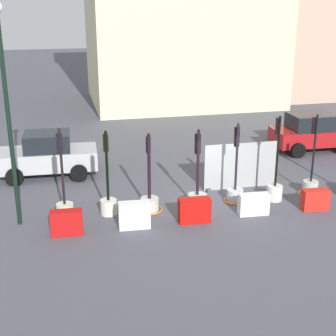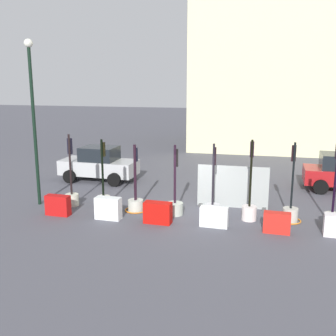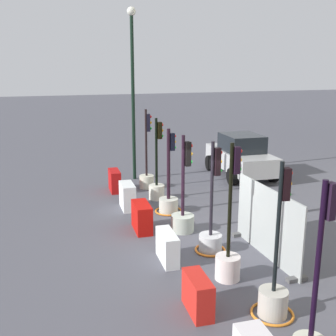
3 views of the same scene
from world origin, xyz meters
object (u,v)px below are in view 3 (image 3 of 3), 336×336
object	(u,v)px
traffic_light_7	(311,336)
construction_barrier_3	(167,247)
traffic_light_2	(169,199)
car_silver_hatchback	(241,156)
traffic_light_5	(228,255)
construction_barrier_0	(115,181)
construction_barrier_1	(127,196)
construction_barrier_4	(198,295)
traffic_light_3	(183,214)
street_lamp_post	(133,79)
traffic_light_6	(274,292)
traffic_light_0	(147,173)
construction_barrier_2	(142,217)
traffic_light_1	(157,183)
traffic_light_4	(211,235)

from	to	relation	value
traffic_light_7	construction_barrier_3	bearing A→B (deg)	-166.70
traffic_light_2	car_silver_hatchback	size ratio (longest dim) A/B	0.67
traffic_light_2	traffic_light_7	distance (m)	7.82
traffic_light_5	construction_barrier_0	xyz separation A→B (m)	(-7.67, -1.17, -0.18)
traffic_light_7	construction_barrier_1	xyz separation A→B (m)	(-8.57, -1.11, -0.16)
construction_barrier_4	construction_barrier_0	bearing A→B (deg)	180.00
traffic_light_3	car_silver_hatchback	distance (m)	7.01
street_lamp_post	car_silver_hatchback	bearing A→B (deg)	78.34
traffic_light_6	car_silver_hatchback	xyz separation A→B (m)	(-9.82, 4.42, 0.41)
traffic_light_7	traffic_light_0	bearing A→B (deg)	179.03
construction_barrier_3	traffic_light_2	bearing A→B (deg)	161.33
construction_barrier_0	construction_barrier_2	xyz separation A→B (m)	(4.23, 0.01, 0.00)
traffic_light_5	construction_barrier_1	size ratio (longest dim) A/B	3.08
traffic_light_1	traffic_light_6	bearing A→B (deg)	0.67
construction_barrier_3	street_lamp_post	world-z (taller)	street_lamp_post
traffic_light_1	traffic_light_6	distance (m)	7.78
traffic_light_7	construction_barrier_3	distance (m)	4.48
construction_barrier_2	construction_barrier_3	world-z (taller)	construction_barrier_2
traffic_light_1	traffic_light_4	size ratio (longest dim) A/B	1.01
traffic_light_6	construction_barrier_1	size ratio (longest dim) A/B	3.01
traffic_light_7	car_silver_hatchback	world-z (taller)	traffic_light_7
traffic_light_5	street_lamp_post	distance (m)	9.91
traffic_light_6	construction_barrier_2	xyz separation A→B (m)	(-5.03, -1.38, -0.08)
traffic_light_5	traffic_light_7	distance (m)	3.08
traffic_light_0	traffic_light_2	distance (m)	2.96
construction_barrier_1	construction_barrier_2	size ratio (longest dim) A/B	0.96
construction_barrier_3	traffic_light_1	bearing A→B (deg)	166.41
traffic_light_1	traffic_light_4	distance (m)	4.71
traffic_light_1	traffic_light_4	bearing A→B (deg)	1.15
traffic_light_0	construction_barrier_3	distance (m)	6.54
traffic_light_2	traffic_light_3	distance (m)	1.73
traffic_light_6	construction_barrier_3	distance (m)	3.13
car_silver_hatchback	traffic_light_7	bearing A→B (deg)	-22.42
traffic_light_1	traffic_light_5	world-z (taller)	traffic_light_5
construction_barrier_4	traffic_light_4	bearing A→B (deg)	150.99
traffic_light_3	traffic_light_7	xyz separation A→B (m)	(6.09, -0.02, 0.05)
construction_barrier_0	construction_barrier_1	bearing A→B (deg)	0.67
traffic_light_2	car_silver_hatchback	world-z (taller)	traffic_light_2
traffic_light_0	traffic_light_7	world-z (taller)	traffic_light_7
traffic_light_1	traffic_light_2	world-z (taller)	traffic_light_1
traffic_light_4	construction_barrier_3	xyz separation A→B (m)	(0.21, -1.28, -0.08)
traffic_light_1	car_silver_hatchback	distance (m)	4.96
construction_barrier_0	construction_barrier_1	world-z (taller)	construction_barrier_1
traffic_light_0	traffic_light_1	world-z (taller)	traffic_light_0
street_lamp_post	construction_barrier_3	bearing A→B (deg)	-7.64
traffic_light_3	traffic_light_5	size ratio (longest dim) A/B	0.91
traffic_light_1	traffic_light_3	size ratio (longest dim) A/B	1.03
traffic_light_3	car_silver_hatchback	size ratio (longest dim) A/B	0.69
traffic_light_3	traffic_light_4	bearing A→B (deg)	8.57
traffic_light_1	traffic_light_4	xyz separation A→B (m)	(4.71, 0.09, -0.14)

